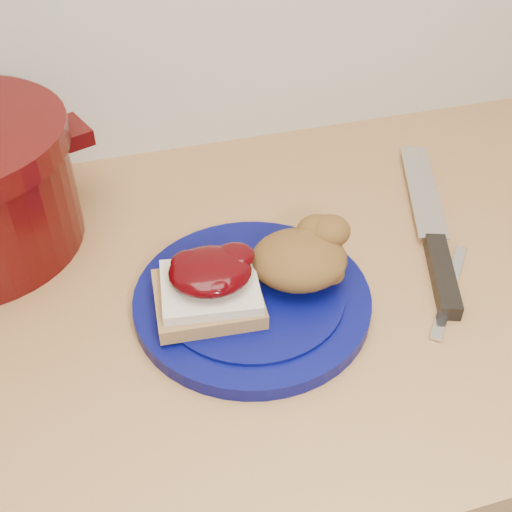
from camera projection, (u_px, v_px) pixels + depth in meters
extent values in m
cube|color=beige|center=(232.00, 506.00, 1.00)|extent=(4.00, 0.60, 0.86)
cylinder|color=#05084A|center=(252.00, 300.00, 0.67)|extent=(0.29, 0.29, 0.02)
cube|color=olive|center=(208.00, 298.00, 0.64)|extent=(0.11, 0.10, 0.02)
cube|color=beige|center=(210.00, 287.00, 0.64)|extent=(0.11, 0.10, 0.01)
ellipsoid|color=#310104|center=(210.00, 271.00, 0.63)|extent=(0.09, 0.09, 0.02)
ellipsoid|color=brown|center=(299.00, 260.00, 0.66)|extent=(0.12, 0.10, 0.05)
cube|color=black|center=(442.00, 275.00, 0.70)|extent=(0.06, 0.12, 0.02)
cube|color=silver|center=(423.00, 189.00, 0.82)|extent=(0.10, 0.20, 0.00)
cube|color=silver|center=(450.00, 290.00, 0.69)|extent=(0.11, 0.13, 0.00)
cube|color=#3D0706|center=(71.00, 132.00, 0.75)|extent=(0.05, 0.06, 0.02)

